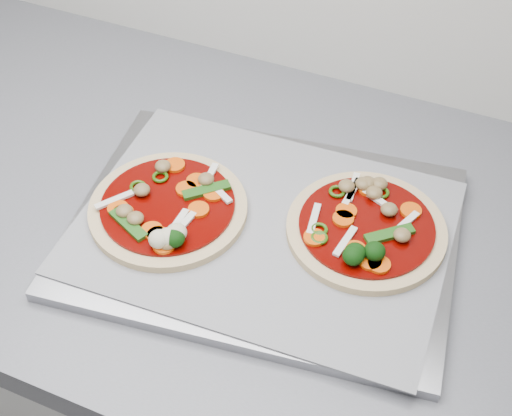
% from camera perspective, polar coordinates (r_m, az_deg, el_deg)
% --- Properties ---
extents(countertop, '(3.60, 0.60, 0.04)m').
position_cam_1_polar(countertop, '(0.85, 10.75, -4.77)').
color(countertop, slate).
rests_on(countertop, base_cabinet).
extents(baking_tray, '(0.48, 0.38, 0.01)m').
position_cam_1_polar(baking_tray, '(0.84, 0.60, -1.85)').
color(baking_tray, gray).
rests_on(baking_tray, countertop).
extents(parchment, '(0.44, 0.33, 0.00)m').
position_cam_1_polar(parchment, '(0.83, 0.61, -1.47)').
color(parchment, gray).
rests_on(parchment, baking_tray).
extents(pizza_left, '(0.25, 0.25, 0.03)m').
position_cam_1_polar(pizza_left, '(0.84, -7.08, -0.10)').
color(pizza_left, '#D9BE88').
rests_on(pizza_left, parchment).
extents(pizza_right, '(0.25, 0.25, 0.03)m').
position_cam_1_polar(pizza_right, '(0.83, 8.79, -1.55)').
color(pizza_right, '#D9BE88').
rests_on(pizza_right, parchment).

